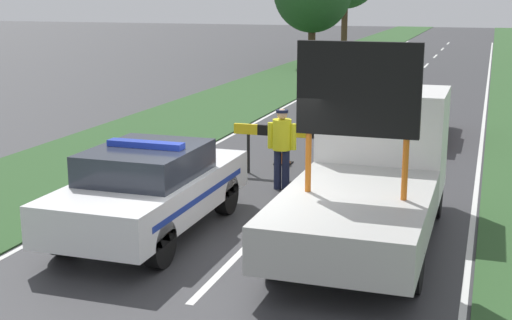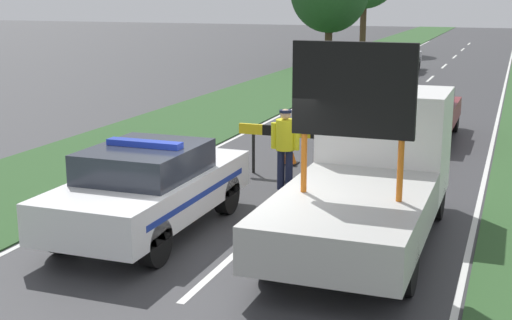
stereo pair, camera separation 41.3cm
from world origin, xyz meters
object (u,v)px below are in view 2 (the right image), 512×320
object	(u,v)px
police_officer	(285,142)
pedestrian_civilian	(345,142)
police_car	(150,187)
queued_car_sedan_silver	(400,57)
traffic_cone_near_police	(278,211)
traffic_cone_centre_front	(290,153)
road_barrier	(311,136)
traffic_cone_near_truck	(347,168)
queued_car_sedan_black	(380,65)
queued_car_van_white	(358,82)
queued_car_wagon_maroon	(423,112)
work_truck	(371,171)

from	to	relation	value
police_officer	pedestrian_civilian	world-z (taller)	pedestrian_civilian
police_car	queued_car_sedan_silver	distance (m)	27.35
traffic_cone_near_police	traffic_cone_centre_front	size ratio (longest dim) A/B	1.13
road_barrier	traffic_cone_near_truck	distance (m)	1.06
road_barrier	traffic_cone_near_police	distance (m)	3.60
queued_car_sedan_black	queued_car_van_white	bearing A→B (deg)	93.45
traffic_cone_near_truck	queued_car_van_white	world-z (taller)	queued_car_van_white
road_barrier	traffic_cone_centre_front	distance (m)	1.53
police_car	police_officer	bearing A→B (deg)	62.89
pedestrian_civilian	queued_car_sedan_black	distance (m)	18.26
traffic_cone_near_police	queued_car_wagon_maroon	size ratio (longest dim) A/B	0.15
traffic_cone_near_police	traffic_cone_centre_front	world-z (taller)	traffic_cone_near_police
queued_car_van_white	queued_car_sedan_black	xyz separation A→B (m)	(-0.38, 6.34, 0.01)
pedestrian_civilian	queued_car_sedan_silver	size ratio (longest dim) A/B	0.42
police_officer	queued_car_wagon_maroon	xyz separation A→B (m)	(1.98, 6.47, -0.27)
police_officer	police_car	bearing A→B (deg)	60.97
work_truck	road_barrier	size ratio (longest dim) A/B	1.67
work_truck	road_barrier	world-z (taller)	work_truck
queued_car_wagon_maroon	queued_car_van_white	size ratio (longest dim) A/B	0.92
work_truck	traffic_cone_near_truck	bearing A→B (deg)	-74.69
police_car	traffic_cone_centre_front	world-z (taller)	police_car
police_car	traffic_cone_near_truck	distance (m)	5.22
road_barrier	police_officer	distance (m)	1.14
traffic_cone_near_police	queued_car_sedan_black	world-z (taller)	queued_car_sedan_black
police_officer	queued_car_wagon_maroon	distance (m)	6.77
work_truck	queued_car_sedan_black	world-z (taller)	work_truck
police_car	queued_car_van_white	size ratio (longest dim) A/B	0.99
pedestrian_civilian	queued_car_sedan_black	bearing A→B (deg)	74.46
traffic_cone_near_police	traffic_cone_centre_front	bearing A→B (deg)	105.25
police_officer	queued_car_wagon_maroon	bearing A→B (deg)	-114.53
queued_car_wagon_maroon	pedestrian_civilian	bearing A→B (deg)	82.31
pedestrian_civilian	traffic_cone_centre_front	distance (m)	2.63
queued_car_wagon_maroon	queued_car_sedan_silver	bearing A→B (deg)	-78.82
pedestrian_civilian	traffic_cone_near_truck	bearing A→B (deg)	74.97
work_truck	queued_car_sedan_silver	distance (m)	26.41
queued_car_sedan_silver	work_truck	bearing A→B (deg)	98.03
queued_car_sedan_black	queued_car_sedan_silver	world-z (taller)	queued_car_sedan_black
traffic_cone_centre_front	traffic_cone_near_truck	xyz separation A→B (m)	(1.62, -0.94, -0.01)
police_car	queued_car_wagon_maroon	distance (m)	10.38
road_barrier	queued_car_wagon_maroon	world-z (taller)	queued_car_wagon_maroon
pedestrian_civilian	traffic_cone_near_police	distance (m)	2.94
traffic_cone_near_truck	police_car	bearing A→B (deg)	-116.95
traffic_cone_near_truck	queued_car_wagon_maroon	xyz separation A→B (m)	(0.95, 5.21, 0.47)
police_officer	traffic_cone_near_truck	distance (m)	1.79
police_officer	traffic_cone_centre_front	bearing A→B (deg)	-82.36
traffic_cone_centre_front	police_car	bearing A→B (deg)	-97.46
pedestrian_civilian	police_car	bearing A→B (deg)	-147.31
traffic_cone_near_police	traffic_cone_near_truck	world-z (taller)	traffic_cone_near_police
traffic_cone_near_truck	queued_car_sedan_black	size ratio (longest dim) A/B	0.12
queued_car_van_white	queued_car_sedan_silver	world-z (taller)	queued_car_van_white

